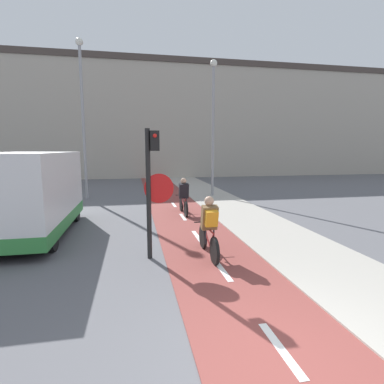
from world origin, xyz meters
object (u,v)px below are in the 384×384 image
Objects in this scene: street_lamp_sidewalk at (213,115)px; van at (29,195)px; street_lamp_far at (82,105)px; cyclist_far at (184,198)px; cyclist_near at (209,228)px; traffic_light_pole at (152,179)px.

street_lamp_sidewalk is 9.84m from van.
street_lamp_sidewalk is (6.48, -0.41, -0.39)m from street_lamp_far.
cyclist_far is at bearing -118.65° from street_lamp_sidewalk.
street_lamp_far reaches higher than street_lamp_sidewalk.
van reaches higher than cyclist_near.
van is at bearing -158.26° from cyclist_far.
cyclist_near is (-2.45, -8.80, -3.56)m from street_lamp_sidewalk.
street_lamp_sidewalk is 1.42× the size of van.
van is (-4.85, -1.93, 0.54)m from cyclist_far.
street_lamp_far is 1.11× the size of street_lamp_sidewalk.
cyclist_far is 5.25m from van.
street_lamp_far is 10.80m from cyclist_near.
cyclist_near is 4.67m from cyclist_far.
street_lamp_far is 1.57× the size of van.
street_lamp_far is at bearing 113.64° from cyclist_near.
cyclist_far is at bearing 21.74° from van.
street_lamp_far reaches higher than cyclist_near.
cyclist_near is at bearing -7.94° from traffic_light_pole.
street_lamp_sidewalk is (3.73, 8.62, 2.41)m from traffic_light_pole.
cyclist_near is at bearing -92.28° from cyclist_far.
van is (-7.11, -6.07, -3.06)m from street_lamp_sidewalk.
traffic_light_pole is 0.38× the size of street_lamp_far.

